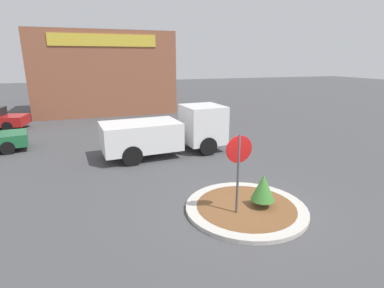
# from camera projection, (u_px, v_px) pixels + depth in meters

# --- Properties ---
(ground_plane) EXTENTS (120.00, 120.00, 0.00)m
(ground_plane) POSITION_uv_depth(u_px,v_px,m) (246.00, 210.00, 9.33)
(ground_plane) COLOR #474749
(traffic_island) EXTENTS (3.75, 3.75, 0.13)m
(traffic_island) POSITION_uv_depth(u_px,v_px,m) (246.00, 208.00, 9.32)
(traffic_island) COLOR #BCB7AD
(traffic_island) RESTS_ON ground_plane
(stop_sign) EXTENTS (0.80, 0.07, 2.51)m
(stop_sign) POSITION_uv_depth(u_px,v_px,m) (239.00, 160.00, 8.47)
(stop_sign) COLOR #4C4C51
(stop_sign) RESTS_ON ground_plane
(island_shrub) EXTENTS (0.72, 0.72, 1.05)m
(island_shrub) POSITION_uv_depth(u_px,v_px,m) (263.00, 187.00, 9.11)
(island_shrub) COLOR brown
(island_shrub) RESTS_ON traffic_island
(utility_truck) EXTENTS (6.11, 2.62, 2.29)m
(utility_truck) POSITION_uv_depth(u_px,v_px,m) (168.00, 131.00, 14.57)
(utility_truck) COLOR white
(utility_truck) RESTS_ON ground_plane
(storefront_building) EXTENTS (11.31, 6.07, 6.72)m
(storefront_building) POSITION_uv_depth(u_px,v_px,m) (104.00, 73.00, 26.06)
(storefront_building) COLOR #93563D
(storefront_building) RESTS_ON ground_plane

